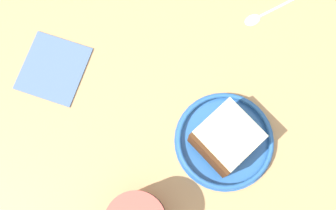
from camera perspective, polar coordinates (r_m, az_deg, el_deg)
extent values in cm
cube|color=tan|center=(70.09, 1.63, -1.29)|extent=(123.73, 123.73, 2.94)
cylinder|color=#26599E|center=(67.89, 7.73, -4.92)|extent=(16.15, 16.15, 0.92)
torus|color=#26599E|center=(67.04, 7.83, -4.80)|extent=(15.68, 15.68, 0.82)
cube|color=#472814|center=(67.15, 7.81, -4.82)|extent=(11.22, 11.23, 0.60)
cube|color=beige|center=(64.11, 8.18, -4.38)|extent=(11.22, 11.23, 5.60)
cube|color=#472814|center=(63.35, 5.48, -6.96)|extent=(5.96, 6.26, 5.60)
ellipsoid|color=silver|center=(75.19, 11.61, 11.49)|extent=(3.59, 3.20, 0.80)
cylinder|color=silver|center=(77.88, 15.59, 13.23)|extent=(8.64, 5.05, 0.50)
cube|color=slate|center=(73.05, -15.49, 4.90)|extent=(13.09, 13.54, 0.60)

